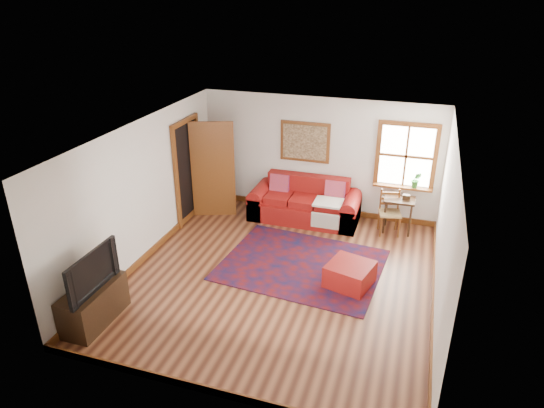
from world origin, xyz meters
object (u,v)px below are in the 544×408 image
(red_leather_sofa, at_px, (305,206))
(side_table, at_px, (399,204))
(red_ottoman, at_px, (350,275))
(media_cabinet, at_px, (94,304))
(ladder_back_chair, at_px, (390,210))

(red_leather_sofa, xyz_separation_m, side_table, (1.90, 0.01, 0.29))
(red_leather_sofa, distance_m, red_ottoman, 2.56)
(red_ottoman, xyz_separation_m, media_cabinet, (-3.40, -2.08, 0.10))
(red_ottoman, distance_m, ladder_back_chair, 2.16)
(red_leather_sofa, distance_m, ladder_back_chair, 1.74)
(red_leather_sofa, distance_m, media_cabinet, 4.76)
(side_table, relative_size, ladder_back_chair, 0.80)
(red_ottoman, bearing_deg, ladder_back_chair, 93.75)
(side_table, height_order, media_cabinet, side_table)
(red_ottoman, relative_size, side_table, 0.97)
(side_table, distance_m, media_cabinet, 5.86)
(red_leather_sofa, distance_m, side_table, 1.92)
(red_ottoman, distance_m, media_cabinet, 3.99)
(ladder_back_chair, bearing_deg, red_leather_sofa, 177.03)
(ladder_back_chair, bearing_deg, media_cabinet, -132.42)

